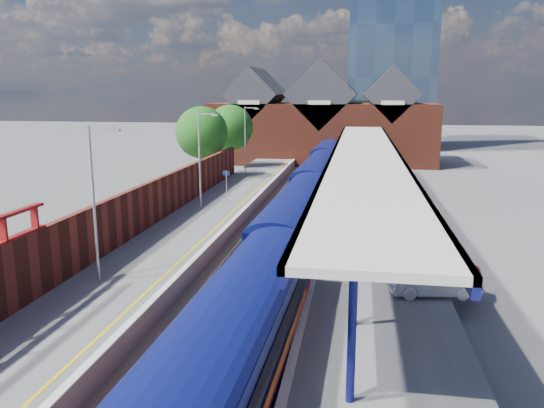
{
  "coord_description": "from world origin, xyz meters",
  "views": [
    {
      "loc": [
        5.0,
        -15.42,
        9.36
      ],
      "look_at": [
        -0.18,
        16.38,
        2.6
      ],
      "focal_mm": 35.0,
      "sensor_mm": 36.0,
      "label": 1
    }
  ],
  "objects_px": {
    "lamp_post_b": "(96,194)",
    "parked_car_dark": "(405,215)",
    "lamp_post_c": "(201,154)",
    "lamp_post_d": "(246,137)",
    "parked_car_red": "(432,265)",
    "parked_car_blue": "(412,260)",
    "parked_car_silver": "(433,282)",
    "platform_sign": "(226,181)",
    "train": "(309,192)"
  },
  "relations": [
    {
      "from": "lamp_post_b",
      "to": "lamp_post_c",
      "type": "relative_size",
      "value": 1.0
    },
    {
      "from": "lamp_post_d",
      "to": "parked_car_silver",
      "type": "height_order",
      "value": "lamp_post_d"
    },
    {
      "from": "lamp_post_b",
      "to": "platform_sign",
      "type": "distance_m",
      "value": 18.2
    },
    {
      "from": "lamp_post_c",
      "to": "platform_sign",
      "type": "relative_size",
      "value": 2.8
    },
    {
      "from": "train",
      "to": "parked_car_blue",
      "type": "relative_size",
      "value": 16.34
    },
    {
      "from": "platform_sign",
      "to": "parked_car_dark",
      "type": "height_order",
      "value": "platform_sign"
    },
    {
      "from": "lamp_post_b",
      "to": "lamp_post_d",
      "type": "xyz_separation_m",
      "value": [
        0.0,
        32.0,
        0.0
      ]
    },
    {
      "from": "lamp_post_b",
      "to": "parked_car_silver",
      "type": "distance_m",
      "value": 15.06
    },
    {
      "from": "train",
      "to": "parked_car_silver",
      "type": "bearing_deg",
      "value": -68.12
    },
    {
      "from": "parked_car_dark",
      "to": "platform_sign",
      "type": "bearing_deg",
      "value": 60.74
    },
    {
      "from": "parked_car_silver",
      "to": "lamp_post_b",
      "type": "bearing_deg",
      "value": 82.65
    },
    {
      "from": "lamp_post_c",
      "to": "parked_car_red",
      "type": "height_order",
      "value": "lamp_post_c"
    },
    {
      "from": "parked_car_blue",
      "to": "parked_car_dark",
      "type": "bearing_deg",
      "value": -5.34
    },
    {
      "from": "lamp_post_c",
      "to": "lamp_post_d",
      "type": "xyz_separation_m",
      "value": [
        0.0,
        16.0,
        0.0
      ]
    },
    {
      "from": "lamp_post_b",
      "to": "parked_car_blue",
      "type": "height_order",
      "value": "lamp_post_b"
    },
    {
      "from": "parked_car_dark",
      "to": "parked_car_blue",
      "type": "relative_size",
      "value": 1.09
    },
    {
      "from": "parked_car_silver",
      "to": "parked_car_red",
      "type": "bearing_deg",
      "value": -14.95
    },
    {
      "from": "train",
      "to": "lamp_post_d",
      "type": "height_order",
      "value": "lamp_post_d"
    },
    {
      "from": "platform_sign",
      "to": "parked_car_red",
      "type": "relative_size",
      "value": 0.59
    },
    {
      "from": "parked_car_blue",
      "to": "train",
      "type": "bearing_deg",
      "value": 21.36
    },
    {
      "from": "lamp_post_b",
      "to": "parked_car_dark",
      "type": "xyz_separation_m",
      "value": [
        14.51,
        12.94,
        -3.35
      ]
    },
    {
      "from": "train",
      "to": "parked_car_red",
      "type": "bearing_deg",
      "value": -64.98
    },
    {
      "from": "parked_car_dark",
      "to": "parked_car_blue",
      "type": "height_order",
      "value": "parked_car_dark"
    },
    {
      "from": "parked_car_dark",
      "to": "parked_car_blue",
      "type": "xyz_separation_m",
      "value": [
        -0.44,
        -9.43,
        -0.08
      ]
    },
    {
      "from": "lamp_post_d",
      "to": "parked_car_dark",
      "type": "relative_size",
      "value": 1.59
    },
    {
      "from": "parked_car_red",
      "to": "parked_car_silver",
      "type": "distance_m",
      "value": 1.96
    },
    {
      "from": "lamp_post_d",
      "to": "lamp_post_b",
      "type": "bearing_deg",
      "value": -90.0
    },
    {
      "from": "train",
      "to": "lamp_post_b",
      "type": "relative_size",
      "value": 9.42
    },
    {
      "from": "lamp_post_b",
      "to": "parked_car_blue",
      "type": "distance_m",
      "value": 14.9
    },
    {
      "from": "lamp_post_b",
      "to": "parked_car_blue",
      "type": "relative_size",
      "value": 1.73
    },
    {
      "from": "lamp_post_c",
      "to": "parked_car_red",
      "type": "bearing_deg",
      "value": -42.42
    },
    {
      "from": "parked_car_blue",
      "to": "parked_car_silver",
      "type": "bearing_deg",
      "value": -171.57
    },
    {
      "from": "parked_car_dark",
      "to": "lamp_post_c",
      "type": "bearing_deg",
      "value": 69.88
    },
    {
      "from": "parked_car_red",
      "to": "parked_car_dark",
      "type": "relative_size",
      "value": 0.97
    },
    {
      "from": "train",
      "to": "parked_car_dark",
      "type": "relative_size",
      "value": 15.01
    },
    {
      "from": "train",
      "to": "lamp_post_c",
      "type": "xyz_separation_m",
      "value": [
        -7.86,
        -1.43,
        2.87
      ]
    },
    {
      "from": "parked_car_dark",
      "to": "parked_car_silver",
      "type": "bearing_deg",
      "value": 172.53
    },
    {
      "from": "parked_car_silver",
      "to": "parked_car_dark",
      "type": "relative_size",
      "value": 0.84
    },
    {
      "from": "lamp_post_d",
      "to": "parked_car_red",
      "type": "distance_m",
      "value": 33.27
    },
    {
      "from": "parked_car_silver",
      "to": "parked_car_dark",
      "type": "bearing_deg",
      "value": -8.46
    },
    {
      "from": "platform_sign",
      "to": "parked_car_dark",
      "type": "bearing_deg",
      "value": -21.06
    },
    {
      "from": "lamp_post_d",
      "to": "train",
      "type": "bearing_deg",
      "value": -61.66
    },
    {
      "from": "lamp_post_b",
      "to": "lamp_post_d",
      "type": "height_order",
      "value": "same"
    },
    {
      "from": "parked_car_blue",
      "to": "lamp_post_c",
      "type": "bearing_deg",
      "value": 45.71
    },
    {
      "from": "lamp_post_c",
      "to": "parked_car_blue",
      "type": "xyz_separation_m",
      "value": [
        14.07,
        -12.49,
        -3.43
      ]
    },
    {
      "from": "platform_sign",
      "to": "parked_car_silver",
      "type": "bearing_deg",
      "value": -52.8
    },
    {
      "from": "train",
      "to": "parked_car_blue",
      "type": "distance_m",
      "value": 15.26
    },
    {
      "from": "parked_car_red",
      "to": "parked_car_blue",
      "type": "xyz_separation_m",
      "value": [
        -0.79,
        1.09,
        -0.16
      ]
    },
    {
      "from": "platform_sign",
      "to": "parked_car_dark",
      "type": "distance_m",
      "value": 14.12
    },
    {
      "from": "lamp_post_c",
      "to": "lamp_post_d",
      "type": "distance_m",
      "value": 16.0
    }
  ]
}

